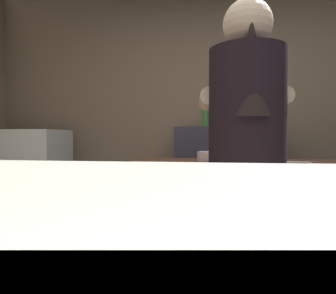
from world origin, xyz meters
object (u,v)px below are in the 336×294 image
(mini_fridge, at_px, (31,186))
(bottle_soy, at_px, (206,117))
(mixing_bowl, at_px, (213,156))
(chefs_knife, at_px, (290,163))
(bartender, at_px, (247,159))
(bottle_olive_oil, at_px, (264,118))

(mini_fridge, relative_size, bottle_soy, 4.52)
(mixing_bowl, height_order, chefs_knife, mixing_bowl)
(bartender, xyz_separation_m, chefs_knife, (0.28, 0.40, -0.05))
(bartender, bearing_deg, mini_fridge, 49.07)
(mini_fridge, bearing_deg, mixing_bowl, -27.61)
(mini_fridge, height_order, chefs_knife, mini_fridge)
(bottle_olive_oil, bearing_deg, mini_fridge, -176.99)
(mini_fridge, bearing_deg, bartender, -37.33)
(bottle_soy, bearing_deg, bottle_olive_oil, -5.21)
(chefs_knife, bearing_deg, mixing_bowl, 146.85)
(bartender, xyz_separation_m, bottle_olive_oil, (0.32, 1.63, 0.27))
(bartender, relative_size, bottle_soy, 6.66)
(mini_fridge, distance_m, bartender, 2.52)
(bottle_soy, bearing_deg, bartender, -82.34)
(mini_fridge, distance_m, chefs_knife, 2.54)
(mixing_bowl, height_order, bottle_soy, bottle_soy)
(mini_fridge, height_order, bottle_soy, bottle_soy)
(bartender, distance_m, bottle_soy, 1.72)
(mini_fridge, xyz_separation_m, bottle_olive_oil, (2.30, 0.12, 0.67))
(chefs_knife, distance_m, bottle_soy, 1.41)
(bartender, bearing_deg, bottle_soy, 4.06)
(mixing_bowl, bearing_deg, bartender, -74.81)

